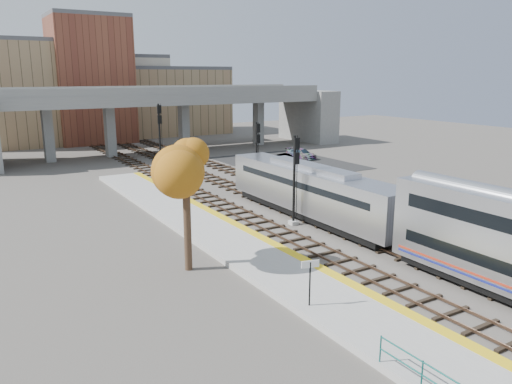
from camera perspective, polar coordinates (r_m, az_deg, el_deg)
ground at (r=34.82m, az=10.97°, el=-5.62°), size 160.00×160.00×0.00m
platform at (r=30.61m, az=0.74°, el=-7.70°), size 4.50×60.00×0.35m
yellow_strip at (r=31.53m, az=3.70°, el=-6.74°), size 0.70×60.00×0.01m
tracks at (r=44.90m, az=1.17°, el=-0.98°), size 10.70×95.00×0.25m
overpass at (r=74.62m, az=-9.77°, el=9.00°), size 54.00×12.00×9.50m
buildings_far at (r=93.89m, az=-16.90°, el=10.73°), size 43.00×21.00×20.60m
parking_lot at (r=64.63m, az=3.61°, el=3.35°), size 14.00×18.00×0.04m
locomotive at (r=39.29m, az=6.29°, el=0.17°), size 3.02×19.05×4.10m
signal_mast_near at (r=37.28m, az=4.44°, el=1.13°), size 0.60×0.64×6.79m
signal_mast_mid at (r=49.49m, az=0.11°, el=4.05°), size 0.60×0.64×6.61m
signal_mast_far at (r=61.89m, az=-10.94°, el=6.39°), size 0.60×0.64×7.75m
station_sign at (r=23.99m, az=6.20°, el=-9.24°), size 0.88×0.27×2.27m
tree at (r=28.12m, az=-8.08°, el=2.98°), size 3.60×3.60×8.32m
car_a at (r=58.68m, az=5.53°, el=2.94°), size 2.84×3.95×1.25m
car_b at (r=64.71m, az=3.45°, el=3.88°), size 2.21×3.58×1.12m
car_c at (r=67.93m, az=5.22°, el=4.39°), size 2.95×4.91×1.33m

